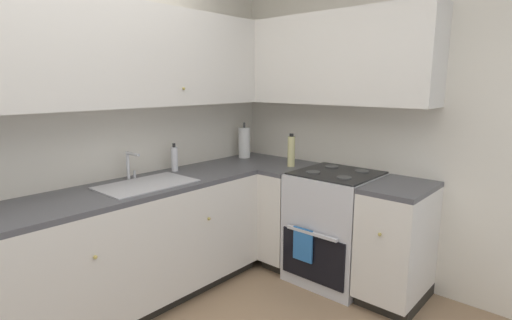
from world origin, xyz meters
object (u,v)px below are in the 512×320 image
(oven_range, at_px, (335,226))
(paper_towel_roll, at_px, (244,143))
(oil_bottle, at_px, (291,151))
(soap_bottle, at_px, (174,159))

(oven_range, height_order, paper_towel_roll, paper_towel_roll)
(oven_range, distance_m, oil_bottle, 0.72)
(oven_range, bearing_deg, paper_towel_roll, 89.14)
(paper_towel_roll, distance_m, oil_bottle, 0.58)
(oil_bottle, bearing_deg, soap_bottle, 142.08)
(soap_bottle, distance_m, oil_bottle, 0.98)
(oil_bottle, bearing_deg, oven_range, -87.60)
(soap_bottle, relative_size, oil_bottle, 0.80)
(paper_towel_roll, xyz_separation_m, oil_bottle, (-0.03, -0.58, -0.01))
(oven_range, distance_m, paper_towel_roll, 1.17)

